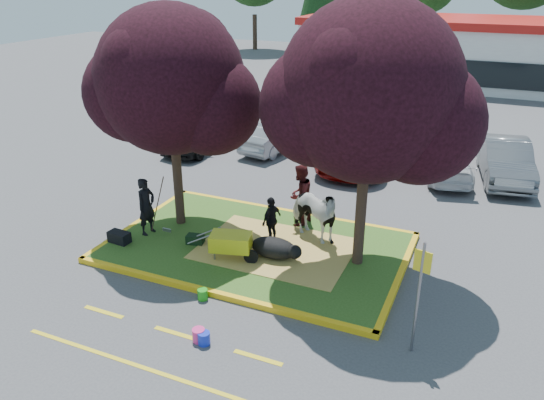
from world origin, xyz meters
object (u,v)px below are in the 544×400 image
at_px(wheelbarrow, 231,242).
at_px(bucket_pink, 199,335).
at_px(sign_post, 419,286).
at_px(bucket_green, 203,294).
at_px(cow, 312,213).
at_px(bucket_blue, 204,338).
at_px(calf, 274,248).
at_px(handler, 146,206).
at_px(car_silver, 276,136).
at_px(car_black, 201,132).

relative_size(wheelbarrow, bucket_pink, 6.55).
bearing_deg(sign_post, bucket_pink, -146.71).
bearing_deg(sign_post, bucket_green, -165.07).
xyz_separation_m(cow, bucket_blue, (-0.58, -5.22, -0.83)).
xyz_separation_m(calf, handler, (-4.01, -0.16, 0.58)).
height_order(calf, bucket_pink, calf).
height_order(calf, handler, handler).
xyz_separation_m(calf, bucket_blue, (0.02, -3.80, -0.29)).
distance_m(bucket_pink, car_silver, 13.38).
relative_size(calf, bucket_green, 4.82).
distance_m(sign_post, bucket_pink, 4.76).
distance_m(bucket_green, bucket_pink, 1.59).
relative_size(calf, wheelbarrow, 0.66).
distance_m(car_black, car_silver, 3.35).
bearing_deg(bucket_blue, cow, 83.71).
xyz_separation_m(calf, bucket_green, (-0.87, -2.35, -0.30)).
distance_m(bucket_pink, car_black, 13.61).
relative_size(bucket_blue, car_silver, 0.07).
bearing_deg(cow, sign_post, -111.43).
bearing_deg(calf, car_silver, 92.20).
xyz_separation_m(calf, car_silver, (-3.83, 9.08, 0.22)).
distance_m(wheelbarrow, car_black, 10.42).
relative_size(wheelbarrow, bucket_green, 7.29).
distance_m(bucket_green, bucket_blue, 1.70).
relative_size(calf, bucket_blue, 4.55).
height_order(sign_post, car_black, sign_post).
distance_m(bucket_green, car_black, 12.03).
bearing_deg(cow, car_black, 73.73).
bearing_deg(wheelbarrow, handler, 157.02).
bearing_deg(handler, wheelbarrow, -88.57).
xyz_separation_m(cow, sign_post, (3.54, -3.67, 0.61)).
bearing_deg(bucket_pink, bucket_blue, -14.12).
xyz_separation_m(sign_post, bucket_green, (-5.00, -0.10, -1.46)).
distance_m(bucket_pink, bucket_blue, 0.16).
bearing_deg(bucket_blue, bucket_green, 121.37).
xyz_separation_m(cow, car_black, (-7.59, 6.56, -0.22)).
height_order(handler, bucket_blue, handler).
relative_size(cow, wheelbarrow, 1.00).
bearing_deg(cow, car_silver, 54.58).
relative_size(calf, handler, 0.75).
distance_m(cow, bucket_pink, 5.30).
relative_size(sign_post, bucket_blue, 9.00).
distance_m(cow, calf, 1.63).
xyz_separation_m(calf, wheelbarrow, (-1.01, -0.55, 0.23)).
bearing_deg(calf, wheelbarrow, -171.83).
xyz_separation_m(sign_post, bucket_pink, (-4.27, -1.51, -1.44)).
bearing_deg(handler, bucket_green, -115.98).
height_order(calf, bucket_green, calf).
height_order(cow, car_black, cow).
xyz_separation_m(sign_post, car_silver, (-7.97, 11.33, -0.94)).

